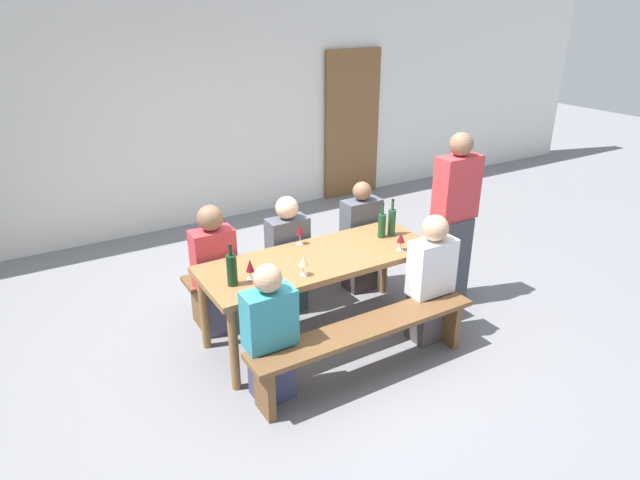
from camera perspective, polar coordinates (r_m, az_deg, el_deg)
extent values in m
plane|color=slate|center=(4.94, 0.00, -9.61)|extent=(24.00, 24.00, 0.00)
cube|color=silver|center=(7.16, -13.65, 14.05)|extent=(14.00, 0.20, 3.20)
cube|color=brown|center=(8.15, 3.34, 11.82)|extent=(0.90, 0.06, 2.10)
cube|color=olive|center=(4.58, 0.00, -2.01)|extent=(2.02, 0.76, 0.05)
cylinder|color=olive|center=(4.17, -8.91, -11.11)|extent=(0.07, 0.07, 0.70)
cylinder|color=olive|center=(5.03, 11.06, -4.83)|extent=(0.07, 0.07, 0.70)
cylinder|color=olive|center=(4.68, -11.93, -7.18)|extent=(0.07, 0.07, 0.70)
cylinder|color=olive|center=(5.46, 6.67, -2.15)|extent=(0.07, 0.07, 0.70)
cube|color=brown|center=(4.23, 4.78, -9.02)|extent=(1.92, 0.30, 0.04)
cube|color=brown|center=(4.01, -5.77, -15.12)|extent=(0.06, 0.24, 0.41)
cube|color=brown|center=(4.83, 13.11, -8.26)|extent=(0.06, 0.24, 0.41)
cube|color=brown|center=(5.25, -3.81, -2.16)|extent=(1.92, 0.30, 0.04)
cube|color=brown|center=(5.07, -12.44, -6.57)|extent=(0.06, 0.24, 0.41)
cube|color=brown|center=(5.74, 3.89, -2.28)|extent=(0.06, 0.24, 0.41)
cylinder|color=#143319|center=(4.13, -9.11, -3.11)|extent=(0.08, 0.08, 0.24)
cylinder|color=#143319|center=(4.06, -9.25, -1.11)|extent=(0.03, 0.03, 0.08)
cylinder|color=black|center=(4.04, -9.29, -0.55)|extent=(0.03, 0.03, 0.01)
cylinder|color=#234C2D|center=(5.00, 7.44, 1.83)|extent=(0.07, 0.07, 0.24)
cylinder|color=#234C2D|center=(4.94, 7.54, 3.60)|extent=(0.02, 0.02, 0.09)
cylinder|color=black|center=(4.92, 7.57, 4.15)|extent=(0.03, 0.03, 0.01)
cylinder|color=#194723|center=(4.94, 6.42, 1.46)|extent=(0.07, 0.07, 0.22)
cylinder|color=#194723|center=(4.88, 6.51, 3.16)|extent=(0.02, 0.02, 0.10)
cylinder|color=black|center=(4.86, 6.54, 3.77)|extent=(0.03, 0.03, 0.01)
cylinder|color=silver|center=(4.74, 8.30, -0.99)|extent=(0.06, 0.06, 0.01)
cylinder|color=silver|center=(4.73, 8.33, -0.59)|extent=(0.01, 0.01, 0.07)
cone|color=maroon|center=(4.70, 8.38, 0.27)|extent=(0.07, 0.07, 0.09)
cylinder|color=silver|center=(4.27, -1.71, -3.62)|extent=(0.06, 0.06, 0.01)
cylinder|color=silver|center=(4.25, -1.72, -3.12)|extent=(0.01, 0.01, 0.08)
cone|color=beige|center=(4.22, -1.73, -2.16)|extent=(0.08, 0.08, 0.08)
cylinder|color=silver|center=(4.81, -2.09, -0.38)|extent=(0.06, 0.06, 0.01)
cylinder|color=silver|center=(4.79, -2.10, 0.11)|extent=(0.01, 0.01, 0.08)
cone|color=maroon|center=(4.76, -2.11, 1.08)|extent=(0.07, 0.07, 0.09)
cylinder|color=silver|center=(4.24, -7.19, -3.99)|extent=(0.06, 0.06, 0.01)
cylinder|color=silver|center=(4.23, -7.21, -3.59)|extent=(0.01, 0.01, 0.06)
cone|color=maroon|center=(4.19, -7.27, -2.61)|extent=(0.07, 0.07, 0.10)
cube|color=#3B3E5C|center=(4.15, -5.04, -13.23)|extent=(0.28, 0.24, 0.45)
cube|color=teal|center=(3.90, -5.27, -8.07)|extent=(0.37, 0.20, 0.43)
sphere|color=tan|center=(3.75, -5.45, -3.96)|extent=(0.20, 0.20, 0.20)
cube|color=#4B4446|center=(4.85, 11.07, -7.63)|extent=(0.29, 0.24, 0.45)
cube|color=silver|center=(4.64, 11.51, -2.73)|extent=(0.39, 0.20, 0.47)
sphere|color=tan|center=(4.50, 11.86, 1.22)|extent=(0.22, 0.22, 0.22)
cube|color=#545470|center=(4.97, -10.55, -6.80)|extent=(0.27, 0.24, 0.45)
cube|color=#C6383D|center=(4.75, -10.98, -1.81)|extent=(0.36, 0.20, 0.51)
sphere|color=#846047|center=(4.61, -11.32, 2.25)|extent=(0.22, 0.22, 0.22)
cube|color=#2F454F|center=(5.21, -3.25, -4.87)|extent=(0.28, 0.24, 0.45)
cube|color=#4C515B|center=(5.01, -3.37, -0.25)|extent=(0.37, 0.20, 0.47)
sphere|color=beige|center=(4.88, -3.46, 3.37)|extent=(0.21, 0.21, 0.21)
cube|color=#413535|center=(5.59, 4.13, -2.84)|extent=(0.28, 0.24, 0.45)
cube|color=#4C515B|center=(5.39, 4.27, 1.66)|extent=(0.38, 0.20, 0.50)
sphere|color=#846047|center=(5.28, 4.38, 5.07)|extent=(0.18, 0.18, 0.18)
cube|color=#3C3F49|center=(5.39, 13.25, -2.04)|extent=(0.31, 0.24, 0.86)
cube|color=#C6383D|center=(5.13, 13.99, 5.28)|extent=(0.41, 0.20, 0.58)
sphere|color=#846047|center=(5.02, 14.44, 9.59)|extent=(0.21, 0.21, 0.21)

